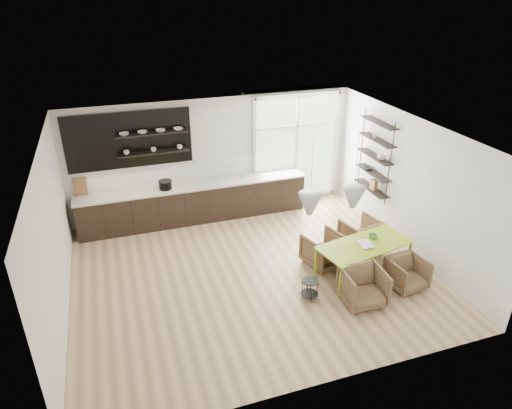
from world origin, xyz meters
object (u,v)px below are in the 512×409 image
Objects in this scene: dining_table at (365,246)px; armchair_front_left at (363,286)px; armchair_back_left at (324,250)px; wire_stool at (310,287)px; armchair_back_right at (361,235)px; armchair_front_right at (407,273)px.

dining_table is 0.98m from armchair_front_left.
dining_table is 2.65× the size of armchair_back_left.
dining_table is 4.88× the size of wire_stool.
armchair_back_right is 1.51m from armchair_front_right.
armchair_front_left is at bearing 79.65° from armchair_back_left.
armchair_front_left is 1.86× the size of wire_stool.
armchair_back_right is 1.88m from armchair_front_left.
armchair_front_right is 1.93m from wire_stool.
dining_table is 2.63× the size of armchair_front_left.
dining_table reaches higher than armchair_front_right.
dining_table is 2.97× the size of armchair_front_right.
armchair_back_right is at bearing 65.09° from armchair_front_left.
armchair_back_right is (1.03, 0.27, 0.01)m from armchair_back_left.
armchair_front_right is at bearing 117.86° from armchair_back_left.
armchair_front_left is (-0.47, -0.81, -0.29)m from dining_table.
armchair_back_left reaches higher than dining_table.
armchair_back_right reaches higher than armchair_front_left.
wire_stool is (-0.88, 0.39, -0.08)m from armchair_front_left.
dining_table is at bearing 63.73° from armchair_front_left.
armchair_back_left is (-0.60, 0.56, -0.29)m from dining_table.
armchair_back_left is at bearing 99.04° from armchair_front_left.
dining_table is 2.58× the size of armchair_back_right.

